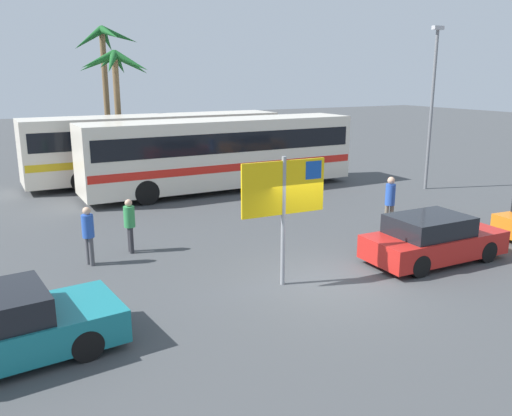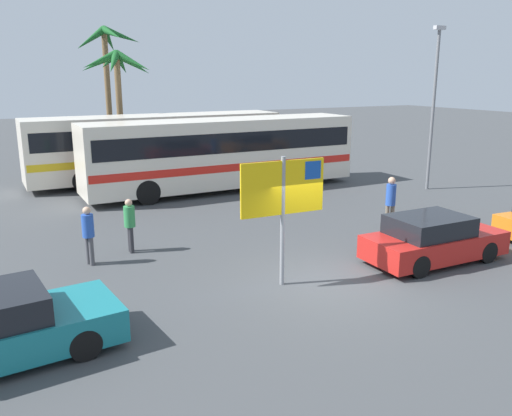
{
  "view_description": "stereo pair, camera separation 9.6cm",
  "coord_description": "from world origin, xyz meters",
  "px_view_note": "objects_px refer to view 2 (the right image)",
  "views": [
    {
      "loc": [
        -7.32,
        -9.93,
        5.04
      ],
      "look_at": [
        -0.28,
        3.11,
        1.3
      ],
      "focal_mm": 36.99,
      "sensor_mm": 36.0,
      "label": 1
    },
    {
      "loc": [
        -7.23,
        -9.98,
        5.04
      ],
      "look_at": [
        -0.28,
        3.11,
        1.3
      ],
      "focal_mm": 36.99,
      "sensor_mm": 36.0,
      "label": 2
    }
  ],
  "objects_px": {
    "bus_front_coach": "(223,151)",
    "ferry_sign": "(285,193)",
    "pedestrian_crossing_lot": "(88,231)",
    "pedestrian_near_sign": "(130,221)",
    "car_red": "(433,240)",
    "bus_rear_coach": "(158,144)",
    "pedestrian_by_bus": "(391,199)"
  },
  "relations": [
    {
      "from": "pedestrian_by_bus",
      "to": "car_red",
      "type": "bearing_deg",
      "value": 179.92
    },
    {
      "from": "car_red",
      "to": "pedestrian_near_sign",
      "type": "bearing_deg",
      "value": 147.94
    },
    {
      "from": "bus_front_coach",
      "to": "pedestrian_crossing_lot",
      "type": "distance_m",
      "value": 10.18
    },
    {
      "from": "bus_front_coach",
      "to": "ferry_sign",
      "type": "bearing_deg",
      "value": -106.91
    },
    {
      "from": "ferry_sign",
      "to": "car_red",
      "type": "distance_m",
      "value": 4.82
    },
    {
      "from": "pedestrian_crossing_lot",
      "to": "pedestrian_near_sign",
      "type": "distance_m",
      "value": 1.37
    },
    {
      "from": "ferry_sign",
      "to": "bus_rear_coach",
      "type": "bearing_deg",
      "value": 86.74
    },
    {
      "from": "pedestrian_crossing_lot",
      "to": "bus_front_coach",
      "type": "bearing_deg",
      "value": -155.8
    },
    {
      "from": "bus_front_coach",
      "to": "bus_rear_coach",
      "type": "distance_m",
      "value": 4.11
    },
    {
      "from": "ferry_sign",
      "to": "pedestrian_by_bus",
      "type": "distance_m",
      "value": 6.06
    },
    {
      "from": "bus_front_coach",
      "to": "pedestrian_crossing_lot",
      "type": "xyz_separation_m",
      "value": [
        -7.24,
        -7.12,
        -0.83
      ]
    },
    {
      "from": "bus_rear_coach",
      "to": "pedestrian_near_sign",
      "type": "distance_m",
      "value": 11.12
    },
    {
      "from": "pedestrian_crossing_lot",
      "to": "pedestrian_by_bus",
      "type": "bearing_deg",
      "value": 151.4
    },
    {
      "from": "ferry_sign",
      "to": "pedestrian_crossing_lot",
      "type": "bearing_deg",
      "value": 139.6
    },
    {
      "from": "bus_rear_coach",
      "to": "pedestrian_by_bus",
      "type": "bearing_deg",
      "value": -71.8
    },
    {
      "from": "car_red",
      "to": "bus_rear_coach",
      "type": "bearing_deg",
      "value": 102.67
    },
    {
      "from": "bus_rear_coach",
      "to": "pedestrian_by_bus",
      "type": "relative_size",
      "value": 6.74
    },
    {
      "from": "car_red",
      "to": "pedestrian_near_sign",
      "type": "xyz_separation_m",
      "value": [
        -7.18,
        4.72,
        0.3
      ]
    },
    {
      "from": "car_red",
      "to": "bus_front_coach",
      "type": "bearing_deg",
      "value": 97.34
    },
    {
      "from": "pedestrian_crossing_lot",
      "to": "pedestrian_near_sign",
      "type": "xyz_separation_m",
      "value": [
        1.27,
        0.52,
        -0.02
      ]
    },
    {
      "from": "bus_front_coach",
      "to": "pedestrian_near_sign",
      "type": "bearing_deg",
      "value": -132.15
    },
    {
      "from": "pedestrian_near_sign",
      "to": "pedestrian_by_bus",
      "type": "bearing_deg",
      "value": 169.13
    },
    {
      "from": "pedestrian_crossing_lot",
      "to": "pedestrian_near_sign",
      "type": "relative_size",
      "value": 1.02
    },
    {
      "from": "pedestrian_by_bus",
      "to": "pedestrian_near_sign",
      "type": "relative_size",
      "value": 1.14
    },
    {
      "from": "ferry_sign",
      "to": "pedestrian_near_sign",
      "type": "height_order",
      "value": "ferry_sign"
    },
    {
      "from": "car_red",
      "to": "pedestrian_by_bus",
      "type": "bearing_deg",
      "value": 72.2
    },
    {
      "from": "ferry_sign",
      "to": "pedestrian_crossing_lot",
      "type": "xyz_separation_m",
      "value": [
        -3.96,
        3.68,
        -1.37
      ]
    },
    {
      "from": "bus_front_coach",
      "to": "ferry_sign",
      "type": "relative_size",
      "value": 3.85
    },
    {
      "from": "bus_front_coach",
      "to": "pedestrian_near_sign",
      "type": "height_order",
      "value": "bus_front_coach"
    },
    {
      "from": "car_red",
      "to": "pedestrian_by_bus",
      "type": "height_order",
      "value": "pedestrian_by_bus"
    },
    {
      "from": "car_red",
      "to": "pedestrian_crossing_lot",
      "type": "distance_m",
      "value": 9.44
    },
    {
      "from": "pedestrian_by_bus",
      "to": "pedestrian_crossing_lot",
      "type": "xyz_separation_m",
      "value": [
        -9.42,
        1.37,
        -0.13
      ]
    }
  ]
}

